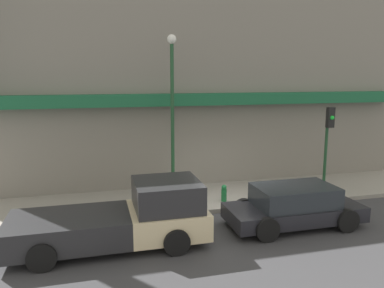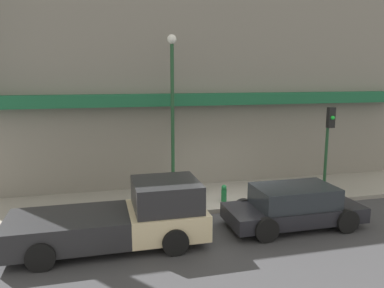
% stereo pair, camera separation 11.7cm
% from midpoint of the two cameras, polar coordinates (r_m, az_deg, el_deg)
% --- Properties ---
extents(ground_plane, '(80.00, 80.00, 0.00)m').
position_cam_midpoint_polar(ground_plane, '(14.04, 6.13, -10.23)').
color(ground_plane, '#38383A').
extents(sidewalk, '(36.00, 3.30, 0.16)m').
position_cam_midpoint_polar(sidewalk, '(15.47, 3.95, -7.92)').
color(sidewalk, gray).
rests_on(sidewalk, ground).
extents(building, '(19.80, 3.80, 10.63)m').
position_cam_midpoint_polar(building, '(17.69, 0.79, 9.15)').
color(building, gray).
rests_on(building, ground).
extents(pickup_truck, '(5.65, 2.32, 1.85)m').
position_cam_midpoint_polar(pickup_truck, '(11.33, -10.61, -11.04)').
color(pickup_truck, beige).
rests_on(pickup_truck, ground).
extents(parked_car, '(4.49, 2.03, 1.37)m').
position_cam_midpoint_polar(parked_car, '(12.94, 15.03, -9.11)').
color(parked_car, black).
rests_on(parked_car, ground).
extents(fire_hydrant, '(0.21, 0.21, 0.65)m').
position_cam_midpoint_polar(fire_hydrant, '(14.54, 4.66, -7.44)').
color(fire_hydrant, '#196633').
rests_on(fire_hydrant, sidewalk).
extents(street_lamp, '(0.36, 0.36, 6.30)m').
position_cam_midpoint_polar(street_lamp, '(14.59, -3.25, 6.83)').
color(street_lamp, '#1E4728').
rests_on(street_lamp, sidewalk).
extents(traffic_light, '(0.28, 0.42, 3.56)m').
position_cam_midpoint_polar(traffic_light, '(15.77, 19.82, 1.31)').
color(traffic_light, '#1E4728').
rests_on(traffic_light, sidewalk).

